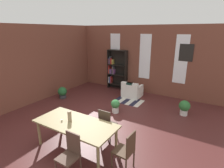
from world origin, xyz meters
TOP-DOWN VIEW (x-y plane):
  - ground_plane at (0.00, 0.00)m, footprint 10.85×10.85m
  - back_wall_brick at (0.00, 4.23)m, footprint 8.03×0.12m
  - left_wall_brick at (-3.57, 0.00)m, footprint 0.12×9.34m
  - window_pane_0 at (-1.64, 4.16)m, footprint 0.55×0.02m
  - window_pane_1 at (0.00, 4.16)m, footprint 0.55×0.02m
  - window_pane_2 at (1.64, 4.16)m, footprint 0.55×0.02m
  - dining_table at (0.14, -0.92)m, footprint 2.14×0.98m
  - vase_on_table at (-0.04, -0.92)m, footprint 0.10×0.10m
  - tealight_candle_0 at (-0.20, -1.04)m, footprint 0.04×0.04m
  - dining_chair_near_right at (0.63, -1.63)m, footprint 0.41×0.41m
  - dining_chair_head_right at (1.59, -0.92)m, footprint 0.42×0.42m
  - dining_chair_far_right at (0.63, -0.20)m, footprint 0.41×0.41m
  - bookshelf_tall at (-1.50, 4.00)m, footprint 1.07×0.29m
  - armchair_white at (-0.21, 3.27)m, footprint 0.81×0.81m
  - potted_plant_by_shelf at (-2.87, 1.49)m, footprint 0.41×0.41m
  - potted_plant_corner at (-0.04, 1.44)m, footprint 0.33×0.33m
  - potted_plant_window at (2.21, 2.57)m, footprint 0.40×0.40m
  - striped_rug at (-0.10, 2.71)m, footprint 1.22×0.84m
  - framed_picture at (1.82, 4.16)m, footprint 0.56×0.03m

SIDE VIEW (x-z plane):
  - ground_plane at x=0.00m, z-range 0.00..0.00m
  - striped_rug at x=-0.10m, z-range 0.00..0.01m
  - potted_plant_by_shelf at x=-2.87m, z-range 0.01..0.54m
  - armchair_white at x=-0.21m, z-range -0.10..0.65m
  - potted_plant_corner at x=-0.04m, z-range 0.02..0.54m
  - potted_plant_window at x=2.21m, z-range 0.03..0.59m
  - dining_chair_near_right at x=0.63m, z-range 0.04..0.99m
  - dining_chair_head_right at x=1.59m, z-range 0.04..0.99m
  - dining_chair_far_right at x=0.63m, z-range 0.04..0.99m
  - dining_table at x=0.14m, z-range 0.30..1.05m
  - tealight_candle_0 at x=-0.20m, z-range 0.75..0.80m
  - vase_on_table at x=-0.04m, z-range 0.75..1.03m
  - bookshelf_tall at x=-1.50m, z-range 0.01..2.05m
  - back_wall_brick at x=0.00m, z-range 0.00..3.24m
  - left_wall_brick at x=-3.57m, z-range 0.00..3.24m
  - window_pane_0 at x=-1.64m, z-range 0.73..2.83m
  - window_pane_1 at x=0.00m, z-range 0.73..2.83m
  - window_pane_2 at x=1.64m, z-range 0.73..2.83m
  - framed_picture at x=1.82m, z-range 1.73..2.45m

